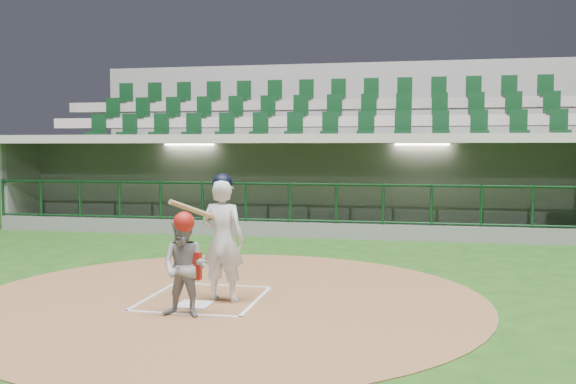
{
  "coord_description": "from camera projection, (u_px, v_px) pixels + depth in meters",
  "views": [
    {
      "loc": [
        2.85,
        -8.65,
        2.1
      ],
      "look_at": [
        0.61,
        2.6,
        1.3
      ],
      "focal_mm": 40.0,
      "sensor_mm": 36.0,
      "label": 1
    }
  ],
  "objects": [
    {
      "name": "ground",
      "position": [
        211.0,
        294.0,
        9.16
      ],
      "size": [
        120.0,
        120.0,
        0.0
      ],
      "primitive_type": "plane",
      "color": "#1B4413",
      "rests_on": "ground"
    },
    {
      "name": "dirt_circle",
      "position": [
        227.0,
        298.0,
        8.91
      ],
      "size": [
        7.2,
        7.2,
        0.01
      ],
      "primitive_type": "cylinder",
      "color": "brown",
      "rests_on": "ground"
    },
    {
      "name": "home_plate",
      "position": [
        194.0,
        305.0,
        8.48
      ],
      "size": [
        0.43,
        0.43,
        0.02
      ],
      "primitive_type": "cube",
      "color": "silver",
      "rests_on": "dirt_circle"
    },
    {
      "name": "batter_box_chalk",
      "position": [
        204.0,
        298.0,
        8.87
      ],
      "size": [
        1.55,
        1.8,
        0.01
      ],
      "color": "silver",
      "rests_on": "ground"
    },
    {
      "name": "dugout_structure",
      "position": [
        311.0,
        191.0,
        16.7
      ],
      "size": [
        16.4,
        3.7,
        3.0
      ],
      "color": "gray",
      "rests_on": "ground"
    },
    {
      "name": "seating_deck",
      "position": [
        321.0,
        169.0,
        19.73
      ],
      "size": [
        17.0,
        6.72,
        5.15
      ],
      "color": "slate",
      "rests_on": "ground"
    },
    {
      "name": "batter",
      "position": [
        223.0,
        237.0,
        8.67
      ],
      "size": [
        0.86,
        0.88,
        1.74
      ],
      "color": "silver",
      "rests_on": "dirt_circle"
    },
    {
      "name": "catcher",
      "position": [
        185.0,
        265.0,
        7.89
      ],
      "size": [
        0.62,
        0.5,
        1.3
      ],
      "color": "#949499",
      "rests_on": "dirt_circle"
    }
  ]
}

